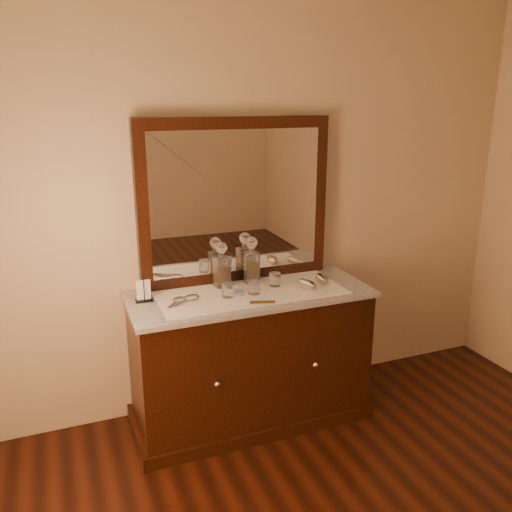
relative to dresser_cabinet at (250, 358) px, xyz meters
name	(u,v)px	position (x,y,z in m)	size (l,w,h in m)	color
dresser_cabinet	(250,358)	(0.00, 0.00, 0.00)	(1.40, 0.55, 0.82)	black
dresser_plinth	(250,411)	(0.00, 0.00, -0.37)	(1.46, 0.59, 0.08)	black
knob_left	(217,384)	(-0.30, -0.28, 0.04)	(0.04, 0.04, 0.04)	silver
knob_right	(315,365)	(0.30, -0.28, 0.04)	(0.04, 0.04, 0.04)	silver
marble_top	(250,294)	(0.00, 0.00, 0.42)	(1.44, 0.59, 0.03)	silver
mirror_frame	(235,201)	(0.00, 0.25, 0.94)	(1.20, 0.08, 1.00)	black
mirror_glass	(237,202)	(0.00, 0.21, 0.94)	(1.06, 0.01, 0.86)	white
lace_runner	(251,293)	(0.00, -0.02, 0.44)	(1.10, 0.45, 0.00)	beige
pin_dish	(237,293)	(-0.09, -0.02, 0.45)	(0.09, 0.09, 0.02)	white
comb	(263,302)	(0.00, -0.20, 0.45)	(0.14, 0.03, 0.01)	brown
napkin_rack	(144,291)	(-0.61, 0.08, 0.50)	(0.10, 0.06, 0.15)	black
decanter_left	(222,269)	(-0.13, 0.14, 0.55)	(0.09, 0.09, 0.28)	#955D15
decanter_right	(252,265)	(0.07, 0.15, 0.56)	(0.10, 0.10, 0.29)	#955D15
brush_near	(307,284)	(0.34, -0.06, 0.47)	(0.10, 0.17, 0.04)	tan
brush_far	(322,278)	(0.48, 0.00, 0.46)	(0.08, 0.15, 0.04)	tan
hand_mirror_outer	(178,300)	(-0.44, -0.01, 0.45)	(0.15, 0.17, 0.02)	silver
hand_mirror_inner	(190,298)	(-0.37, -0.01, 0.45)	(0.19, 0.17, 0.02)	silver
tumblers	(253,285)	(0.01, -0.02, 0.48)	(0.40, 0.15, 0.08)	white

